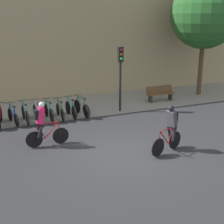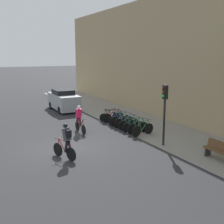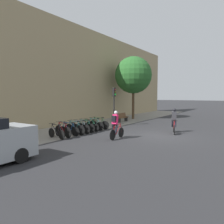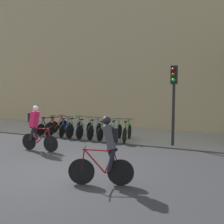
{
  "view_description": "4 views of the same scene",
  "coord_description": "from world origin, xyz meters",
  "px_view_note": "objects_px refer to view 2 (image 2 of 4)",
  "views": [
    {
      "loc": [
        -4.53,
        -9.46,
        4.75
      ],
      "look_at": [
        0.45,
        2.29,
        0.88
      ],
      "focal_mm": 50.0,
      "sensor_mm": 36.0,
      "label": 1
    },
    {
      "loc": [
        13.88,
        -4.52,
        4.99
      ],
      "look_at": [
        -0.81,
        3.27,
        1.53
      ],
      "focal_mm": 45.0,
      "sensor_mm": 36.0,
      "label": 2
    },
    {
      "loc": [
        -13.84,
        -5.35,
        2.74
      ],
      "look_at": [
        -1.12,
        3.08,
        1.54
      ],
      "focal_mm": 35.0,
      "sensor_mm": 36.0,
      "label": 3
    },
    {
      "loc": [
        4.59,
        -6.75,
        2.55
      ],
      "look_at": [
        -0.03,
        3.33,
        1.49
      ],
      "focal_mm": 45.0,
      "sensor_mm": 36.0,
      "label": 4
    }
  ],
  "objects_px": {
    "parked_bike_5": "(129,123)",
    "bench": "(220,151)",
    "parked_bike_8": "(143,129)",
    "parked_bike_3": "(121,120)",
    "traffic_light_pole": "(165,104)",
    "cyclist_pink": "(79,118)",
    "parked_bike_2": "(117,119)",
    "parked_bike_4": "(125,122)",
    "parked_bike_7": "(138,127)",
    "cyclist_grey": "(66,141)",
    "parked_car": "(64,100)",
    "parked_bike_0": "(110,116)",
    "parked_bike_1": "(113,117)",
    "parked_bike_6": "(133,126)"
  },
  "relations": [
    {
      "from": "cyclist_pink",
      "to": "parked_bike_5",
      "type": "xyz_separation_m",
      "value": [
        0.89,
        3.2,
        -0.55
      ]
    },
    {
      "from": "parked_bike_2",
      "to": "traffic_light_pole",
      "type": "relative_size",
      "value": 0.47
    },
    {
      "from": "parked_bike_8",
      "to": "parked_car",
      "type": "height_order",
      "value": "parked_car"
    },
    {
      "from": "parked_bike_3",
      "to": "traffic_light_pole",
      "type": "distance_m",
      "value": 5.25
    },
    {
      "from": "parked_bike_2",
      "to": "traffic_light_pole",
      "type": "distance_m",
      "value": 5.78
    },
    {
      "from": "parked_bike_2",
      "to": "parked_car",
      "type": "bearing_deg",
      "value": -165.29
    },
    {
      "from": "cyclist_pink",
      "to": "parked_bike_0",
      "type": "relative_size",
      "value": 1.08
    },
    {
      "from": "parked_bike_5",
      "to": "bench",
      "type": "relative_size",
      "value": 0.97
    },
    {
      "from": "parked_bike_4",
      "to": "parked_bike_6",
      "type": "relative_size",
      "value": 1.04
    },
    {
      "from": "parked_bike_0",
      "to": "parked_bike_7",
      "type": "xyz_separation_m",
      "value": [
        3.89,
        0.0,
        0.02
      ]
    },
    {
      "from": "traffic_light_pole",
      "to": "bench",
      "type": "bearing_deg",
      "value": 18.04
    },
    {
      "from": "cyclist_pink",
      "to": "parked_bike_5",
      "type": "bearing_deg",
      "value": 74.41
    },
    {
      "from": "parked_bike_4",
      "to": "parked_bike_6",
      "type": "height_order",
      "value": "parked_bike_4"
    },
    {
      "from": "parked_bike_6",
      "to": "parked_bike_7",
      "type": "distance_m",
      "value": 0.56
    },
    {
      "from": "parked_bike_0",
      "to": "bench",
      "type": "height_order",
      "value": "parked_bike_0"
    },
    {
      "from": "bench",
      "to": "parked_car",
      "type": "bearing_deg",
      "value": -169.98
    },
    {
      "from": "parked_bike_2",
      "to": "parked_bike_3",
      "type": "relative_size",
      "value": 0.91
    },
    {
      "from": "traffic_light_pole",
      "to": "parked_bike_3",
      "type": "bearing_deg",
      "value": 179.24
    },
    {
      "from": "parked_bike_2",
      "to": "bench",
      "type": "relative_size",
      "value": 0.93
    },
    {
      "from": "parked_bike_5",
      "to": "parked_bike_7",
      "type": "height_order",
      "value": "parked_bike_7"
    },
    {
      "from": "parked_bike_8",
      "to": "parked_bike_3",
      "type": "bearing_deg",
      "value": 180.0
    },
    {
      "from": "parked_bike_2",
      "to": "parked_bike_4",
      "type": "bearing_deg",
      "value": -0.0
    },
    {
      "from": "cyclist_grey",
      "to": "parked_bike_0",
      "type": "bearing_deg",
      "value": 137.89
    },
    {
      "from": "parked_bike_1",
      "to": "parked_bike_4",
      "type": "bearing_deg",
      "value": -0.03
    },
    {
      "from": "cyclist_grey",
      "to": "parked_bike_3",
      "type": "bearing_deg",
      "value": 128.74
    },
    {
      "from": "parked_bike_1",
      "to": "parked_bike_4",
      "type": "xyz_separation_m",
      "value": [
        1.67,
        -0.0,
        -0.01
      ]
    },
    {
      "from": "cyclist_pink",
      "to": "parked_bike_8",
      "type": "bearing_deg",
      "value": 51.31
    },
    {
      "from": "cyclist_pink",
      "to": "traffic_light_pole",
      "type": "bearing_deg",
      "value": 33.91
    },
    {
      "from": "parked_bike_1",
      "to": "parked_bike_8",
      "type": "relative_size",
      "value": 0.99
    },
    {
      "from": "parked_bike_2",
      "to": "parked_bike_5",
      "type": "xyz_separation_m",
      "value": [
        1.67,
        0.0,
        0.02
      ]
    },
    {
      "from": "cyclist_grey",
      "to": "parked_car",
      "type": "distance_m",
      "value": 12.23
    },
    {
      "from": "parked_bike_4",
      "to": "parked_bike_7",
      "type": "relative_size",
      "value": 1.05
    },
    {
      "from": "parked_bike_2",
      "to": "parked_bike_8",
      "type": "distance_m",
      "value": 3.34
    },
    {
      "from": "parked_bike_1",
      "to": "parked_bike_4",
      "type": "height_order",
      "value": "parked_bike_1"
    },
    {
      "from": "parked_bike_3",
      "to": "parked_bike_5",
      "type": "distance_m",
      "value": 1.11
    },
    {
      "from": "cyclist_pink",
      "to": "bench",
      "type": "bearing_deg",
      "value": 28.16
    },
    {
      "from": "parked_bike_0",
      "to": "parked_bike_2",
      "type": "distance_m",
      "value": 1.11
    },
    {
      "from": "parked_bike_6",
      "to": "bench",
      "type": "height_order",
      "value": "parked_bike_6"
    },
    {
      "from": "parked_bike_6",
      "to": "parked_bike_8",
      "type": "height_order",
      "value": "parked_bike_8"
    },
    {
      "from": "parked_bike_0",
      "to": "parked_bike_4",
      "type": "relative_size",
      "value": 0.94
    },
    {
      "from": "parked_bike_8",
      "to": "traffic_light_pole",
      "type": "distance_m",
      "value": 2.85
    },
    {
      "from": "parked_bike_1",
      "to": "bench",
      "type": "bearing_deg",
      "value": 5.85
    },
    {
      "from": "parked_bike_7",
      "to": "parked_bike_2",
      "type": "bearing_deg",
      "value": -179.98
    },
    {
      "from": "cyclist_grey",
      "to": "parked_bike_5",
      "type": "relative_size",
      "value": 1.07
    },
    {
      "from": "parked_bike_0",
      "to": "parked_bike_5",
      "type": "bearing_deg",
      "value": 0.02
    },
    {
      "from": "parked_bike_1",
      "to": "parked_bike_3",
      "type": "bearing_deg",
      "value": -0.02
    },
    {
      "from": "parked_bike_8",
      "to": "parked_bike_6",
      "type": "bearing_deg",
      "value": -179.91
    },
    {
      "from": "cyclist_grey",
      "to": "bench",
      "type": "bearing_deg",
      "value": 61.33
    },
    {
      "from": "parked_bike_7",
      "to": "parked_car",
      "type": "xyz_separation_m",
      "value": [
        -9.45,
        -1.75,
        0.49
      ]
    },
    {
      "from": "parked_bike_8",
      "to": "traffic_light_pole",
      "type": "relative_size",
      "value": 0.52
    }
  ]
}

